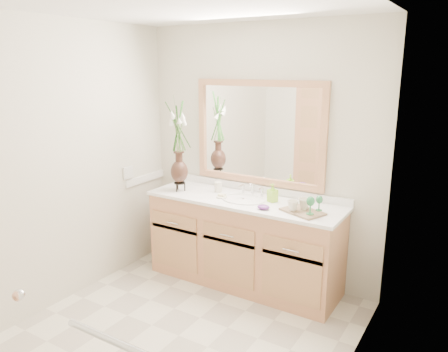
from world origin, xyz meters
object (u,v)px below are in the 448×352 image
Objects in this scene: soap_bottle at (273,194)px; tray at (303,212)px; flower_vase at (178,135)px; tumbler at (218,187)px.

soap_bottle reaches higher than tray.
flower_vase reaches higher than tumbler.
tumbler is 0.66× the size of soap_bottle.
flower_vase is at bearing -153.59° from tumbler.
flower_vase is 0.63m from tumbler.
tumbler is at bearing -161.31° from soap_bottle.
flower_vase reaches higher than tray.
tray is (0.35, -0.15, -0.07)m from soap_bottle.
flower_vase is 5.46× the size of soap_bottle.
tray is at bearing -9.77° from tumbler.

